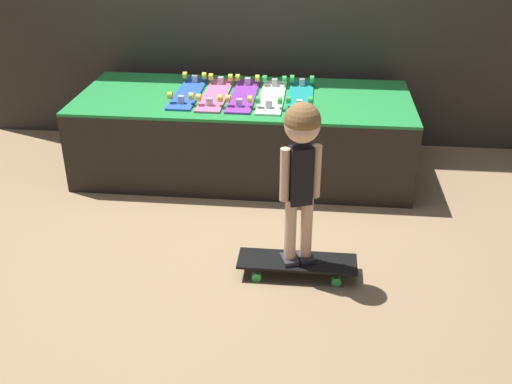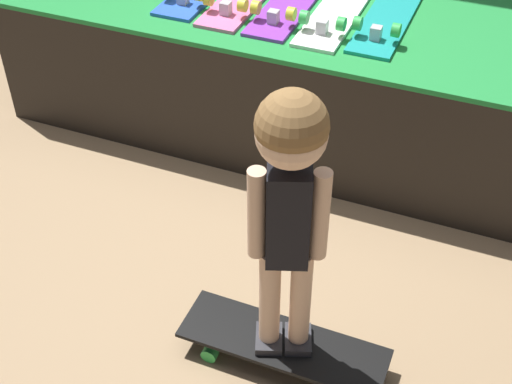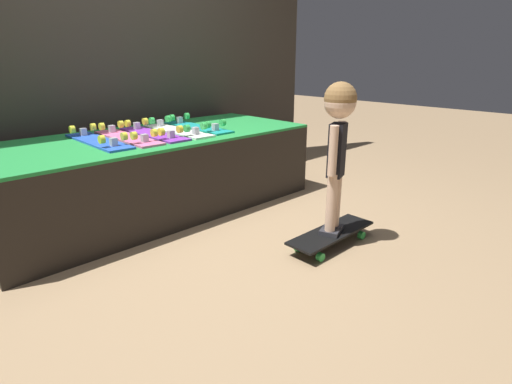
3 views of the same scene
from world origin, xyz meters
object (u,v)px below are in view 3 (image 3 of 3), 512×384
(skateboard_white_on_rack, at_px, (177,129))
(skateboard_blue_on_rack, at_px, (98,140))
(child, at_px, (338,130))
(skateboard_pink_on_rack, at_px, (128,136))
(skateboard_purple_on_rack, at_px, (153,133))
(skateboard_teal_on_rack, at_px, (197,126))
(skateboard_on_floor, at_px, (331,234))

(skateboard_white_on_rack, bearing_deg, skateboard_blue_on_rack, 177.09)
(child, bearing_deg, skateboard_white_on_rack, 80.77)
(skateboard_pink_on_rack, relative_size, skateboard_white_on_rack, 1.00)
(skateboard_blue_on_rack, xyz_separation_m, skateboard_purple_on_rack, (0.40, -0.02, 0.00))
(skateboard_pink_on_rack, xyz_separation_m, skateboard_teal_on_rack, (0.60, 0.02, 0.00))
(skateboard_purple_on_rack, relative_size, skateboard_teal_on_rack, 1.00)
(child, bearing_deg, skateboard_teal_on_rack, 71.96)
(skateboard_white_on_rack, relative_size, skateboard_teal_on_rack, 1.00)
(skateboard_pink_on_rack, height_order, child, child)
(skateboard_white_on_rack, distance_m, skateboard_teal_on_rack, 0.20)
(skateboard_blue_on_rack, distance_m, skateboard_white_on_rack, 0.60)
(skateboard_pink_on_rack, distance_m, skateboard_white_on_rack, 0.40)
(skateboard_pink_on_rack, xyz_separation_m, skateboard_on_floor, (0.65, -1.30, -0.52))
(skateboard_on_floor, bearing_deg, skateboard_purple_on_rack, 109.08)
(skateboard_white_on_rack, bearing_deg, child, -79.10)
(skateboard_white_on_rack, bearing_deg, skateboard_purple_on_rack, 177.84)
(child, bearing_deg, skateboard_purple_on_rack, 88.94)
(skateboard_purple_on_rack, xyz_separation_m, skateboard_on_floor, (0.45, -1.30, -0.52))
(skateboard_blue_on_rack, bearing_deg, skateboard_purple_on_rack, -3.28)
(skateboard_white_on_rack, distance_m, child, 1.32)
(skateboard_purple_on_rack, xyz_separation_m, skateboard_teal_on_rack, (0.40, 0.02, 0.00))
(skateboard_blue_on_rack, bearing_deg, skateboard_teal_on_rack, -0.21)
(skateboard_purple_on_rack, xyz_separation_m, skateboard_white_on_rack, (0.20, -0.01, 0.00))
(skateboard_blue_on_rack, xyz_separation_m, skateboard_pink_on_rack, (0.20, -0.02, 0.00))
(skateboard_purple_on_rack, distance_m, skateboard_on_floor, 1.47)
(skateboard_purple_on_rack, height_order, skateboard_on_floor, skateboard_purple_on_rack)
(skateboard_blue_on_rack, relative_size, skateboard_teal_on_rack, 1.00)
(skateboard_purple_on_rack, bearing_deg, child, -70.92)
(skateboard_pink_on_rack, relative_size, skateboard_purple_on_rack, 1.00)
(skateboard_pink_on_rack, bearing_deg, skateboard_teal_on_rack, 1.93)
(skateboard_pink_on_rack, bearing_deg, skateboard_on_floor, -63.42)
(skateboard_on_floor, relative_size, child, 0.72)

